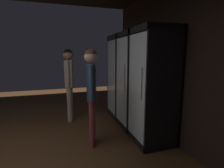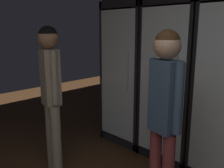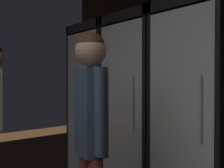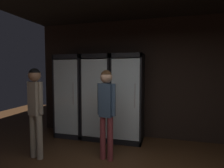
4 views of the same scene
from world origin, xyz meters
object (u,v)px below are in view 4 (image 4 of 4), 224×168
object	(u,v)px
shopper_far	(35,104)
cooler_left	(100,97)
cooler_far_left	(73,96)
shopper_near	(106,104)
cooler_center	(128,98)

from	to	relation	value
shopper_far	cooler_left	bearing A→B (deg)	60.92
cooler_far_left	shopper_near	distance (m)	1.61
cooler_center	shopper_near	distance (m)	1.09
cooler_center	shopper_far	bearing A→B (deg)	-137.10
cooler_center	shopper_far	xyz separation A→B (m)	(-1.45, -1.34, 0.04)
cooler_center	shopper_far	size ratio (longest dim) A/B	1.20
cooler_far_left	shopper_far	world-z (taller)	cooler_far_left
cooler_far_left	shopper_far	xyz separation A→B (m)	(-0.05, -1.35, 0.04)
shopper_near	shopper_far	xyz separation A→B (m)	(-1.25, -0.28, -0.01)
shopper_near	shopper_far	distance (m)	1.28
cooler_far_left	shopper_far	distance (m)	1.35
cooler_far_left	shopper_near	size ratio (longest dim) A/B	1.22
cooler_far_left	cooler_center	distance (m)	1.40
cooler_far_left	shopper_near	xyz separation A→B (m)	(1.20, -1.07, 0.05)
cooler_far_left	shopper_near	bearing A→B (deg)	-41.64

